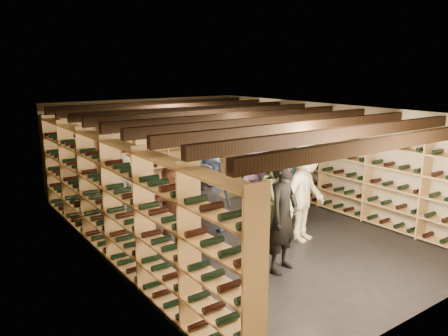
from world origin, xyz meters
name	(u,v)px	position (x,y,z in m)	size (l,w,h in m)	color
ground	(235,227)	(0.00, 0.00, 0.00)	(8.00, 8.00, 0.00)	black
walls	(236,171)	(0.00, 0.00, 1.20)	(5.52, 8.02, 2.40)	beige
ceiling	(236,110)	(0.00, 0.00, 2.40)	(5.50, 8.00, 0.01)	#BEB7A2
ceiling_joists	(236,117)	(0.00, 0.00, 2.26)	(5.40, 7.12, 0.18)	black
wine_rack_left	(112,198)	(-2.57, 0.00, 1.08)	(0.32, 7.50, 2.15)	tan
wine_rack_right	(324,161)	(2.57, 0.00, 1.08)	(0.32, 7.50, 2.15)	tan
wine_rack_back	(151,149)	(0.00, 3.83, 1.07)	(4.70, 0.30, 2.15)	tan
crate_stack_left	(198,180)	(0.59, 2.40, 0.42)	(0.50, 0.33, 0.85)	tan
crate_stack_right	(229,186)	(1.27, 1.95, 0.26)	(0.51, 0.35, 0.51)	tan
crate_loose	(185,203)	(-0.14, 1.79, 0.09)	(0.50, 0.33, 0.17)	tan
person_0	(203,206)	(-1.05, -0.43, 0.77)	(0.76, 0.49, 1.55)	black
person_1	(283,216)	(-0.55, -1.97, 0.92)	(0.67, 0.44, 1.84)	black
person_2	(276,197)	(0.30, -0.87, 0.81)	(0.79, 0.61, 1.62)	#526037
person_3	(306,193)	(0.66, -1.29, 0.93)	(1.20, 0.69, 1.85)	beige
person_4	(298,169)	(2.14, 0.39, 0.86)	(1.01, 0.42, 1.73)	#1D666F
person_5	(173,205)	(-1.46, -0.07, 0.76)	(1.41, 0.45, 1.52)	brown
person_6	(211,193)	(-0.49, 0.14, 0.78)	(0.76, 0.49, 1.55)	#25324E
person_7	(288,181)	(1.51, 0.08, 0.75)	(0.55, 0.36, 1.50)	gray
person_8	(280,178)	(1.03, -0.19, 0.93)	(0.90, 0.70, 1.85)	#4D1B1A
person_9	(121,192)	(-1.90, 1.30, 0.76)	(0.99, 0.57, 1.53)	#A8A69A
person_10	(195,183)	(-0.52, 0.69, 0.87)	(1.02, 0.43, 1.75)	#2B533B
person_11	(258,187)	(0.49, -0.11, 0.82)	(1.51, 0.48, 1.63)	slate
person_12	(277,160)	(2.18, 1.19, 0.95)	(0.93, 0.61, 1.90)	#2F2F33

